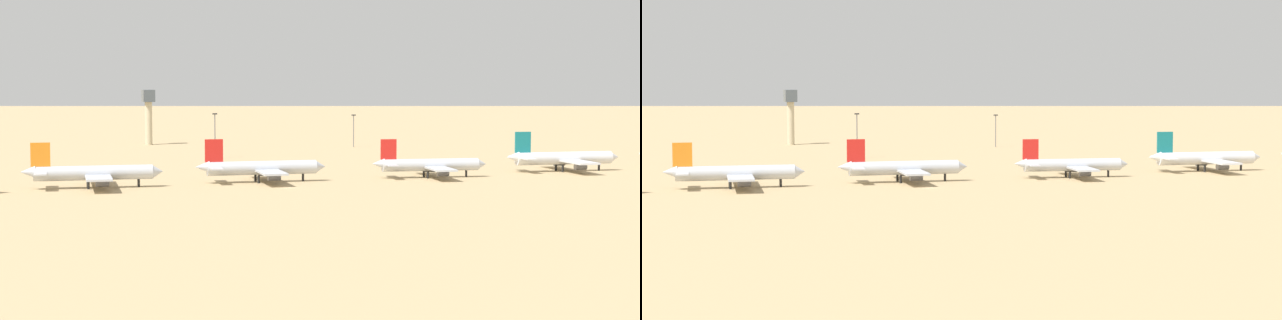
% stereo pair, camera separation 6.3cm
% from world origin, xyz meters
% --- Properties ---
extents(ground, '(4000.00, 4000.00, 0.00)m').
position_xyz_m(ground, '(0.00, 0.00, 0.00)').
color(ground, tan).
extents(ridge_west, '(289.74, 256.31, 80.06)m').
position_xyz_m(ridge_west, '(9.84, 1199.41, 40.03)').
color(ridge_west, gray).
rests_on(ridge_west, ground).
extents(ridge_center, '(361.15, 354.24, 108.33)m').
position_xyz_m(ridge_center, '(489.95, 1141.25, 54.17)').
color(ridge_center, gray).
rests_on(ridge_center, ground).
extents(parked_jet_orange_2, '(39.81, 33.71, 13.15)m').
position_xyz_m(parked_jet_orange_2, '(-52.27, 17.83, 4.31)').
color(parked_jet_orange_2, silver).
rests_on(parked_jet_orange_2, ground).
extents(parked_jet_red_3, '(39.53, 33.42, 13.05)m').
position_xyz_m(parked_jet_red_3, '(-2.68, 17.30, 4.28)').
color(parked_jet_red_3, silver).
rests_on(parked_jet_red_3, ground).
extents(parked_jet_red_4, '(36.60, 31.18, 12.12)m').
position_xyz_m(parked_jet_red_4, '(50.41, 12.80, 3.97)').
color(parked_jet_red_4, silver).
rests_on(parked_jet_red_4, ground).
extents(parked_jet_teal_5, '(40.09, 33.94, 13.24)m').
position_xyz_m(parked_jet_teal_5, '(100.88, 17.11, 4.34)').
color(parked_jet_teal_5, silver).
rests_on(parked_jet_teal_5, ground).
extents(control_tower, '(5.20, 5.20, 24.35)m').
position_xyz_m(control_tower, '(-1.81, 190.42, 14.69)').
color(control_tower, '#C6B793').
rests_on(control_tower, ground).
extents(light_pole_west, '(1.80, 0.50, 17.05)m').
position_xyz_m(light_pole_west, '(6.67, 106.94, 9.75)').
color(light_pole_west, '#59595E').
rests_on(light_pole_west, ground).
extents(light_pole_mid, '(1.80, 0.50, 13.98)m').
position_xyz_m(light_pole_mid, '(78.59, 147.10, 8.17)').
color(light_pole_mid, '#59595E').
rests_on(light_pole_mid, ground).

